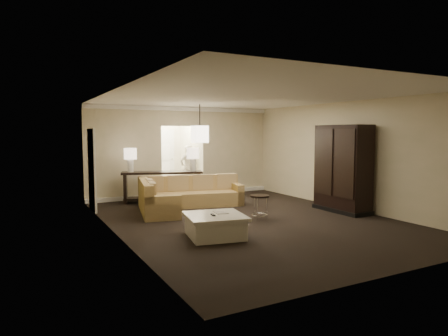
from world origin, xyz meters
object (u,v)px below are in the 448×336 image
armoire (342,170)px  drink_table (260,202)px  person (188,166)px  console_table (162,184)px  coffee_table (215,225)px  sectional_sofa (181,196)px

armoire → drink_table: (-2.35, 0.19, -0.64)m
drink_table → person: 4.79m
drink_table → person: bearing=87.5°
console_table → drink_table: bearing=-52.1°
coffee_table → drink_table: (1.61, 0.93, 0.18)m
armoire → person: 5.40m
coffee_table → sectional_sofa: bearing=80.6°
console_table → armoire: (3.55, -3.46, 0.52)m
coffee_table → console_table: 4.23m
coffee_table → console_table: size_ratio=0.54×
coffee_table → person: size_ratio=0.72×
coffee_table → armoire: size_ratio=0.58×
sectional_sofa → console_table: size_ratio=1.35×
sectional_sofa → console_table: console_table is taller
coffee_table → drink_table: bearing=29.9°
coffee_table → armoire: armoire is taller
person → drink_table: bearing=77.0°
console_table → armoire: bearing=-26.5°
armoire → console_table: bearing=135.8°
coffee_table → person: bearing=72.2°
console_table → drink_table: (1.20, -3.27, -0.12)m
console_table → person: (1.41, 1.49, 0.35)m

